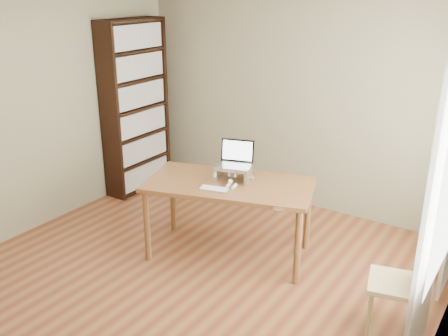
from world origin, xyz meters
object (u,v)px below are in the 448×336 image
(bookshelf, at_px, (136,107))
(desk, at_px, (229,191))
(laptop, at_px, (237,159))
(cat, at_px, (239,174))
(keyboard, at_px, (214,189))
(chair, at_px, (405,281))

(bookshelf, bearing_deg, desk, -22.67)
(laptop, xyz_separation_m, cat, (0.04, -0.02, -0.13))
(desk, xyz_separation_m, cat, (0.04, 0.11, 0.15))
(desk, height_order, cat, cat)
(keyboard, height_order, chair, chair)
(desk, height_order, keyboard, keyboard)
(bookshelf, distance_m, chair, 3.79)
(laptop, height_order, chair, laptop)
(desk, distance_m, laptop, 0.31)
(desk, relative_size, laptop, 4.60)
(bookshelf, xyz_separation_m, keyboard, (1.87, -1.01, -0.29))
(bookshelf, distance_m, desk, 2.08)
(desk, xyz_separation_m, laptop, (0.00, 0.14, 0.28))
(laptop, distance_m, cat, 0.14)
(desk, xyz_separation_m, keyboard, (-0.01, -0.22, 0.10))
(chair, bearing_deg, keyboard, 164.57)
(laptop, height_order, cat, laptop)
(keyboard, xyz_separation_m, chair, (1.72, -0.05, -0.30))
(laptop, height_order, keyboard, laptop)
(bookshelf, height_order, keyboard, bookshelf)
(keyboard, bearing_deg, chair, -16.69)
(bookshelf, bearing_deg, keyboard, -28.30)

